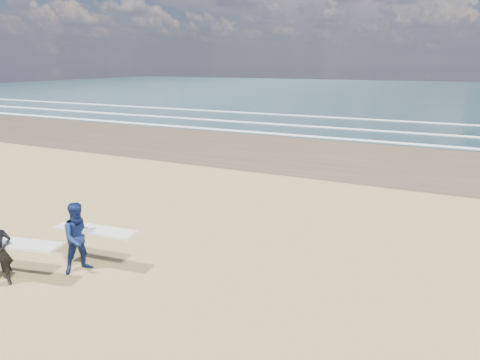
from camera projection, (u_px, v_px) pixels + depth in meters
The scene contains 2 objects.
surfer_near at pixel (1, 251), 9.96m from camera, with size 2.26×1.21×1.69m.
surfer_far at pixel (81, 237), 10.63m from camera, with size 2.24×1.27×1.80m.
Camera 1 is at (9.35, -6.13, 5.11)m, focal length 32.00 mm.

